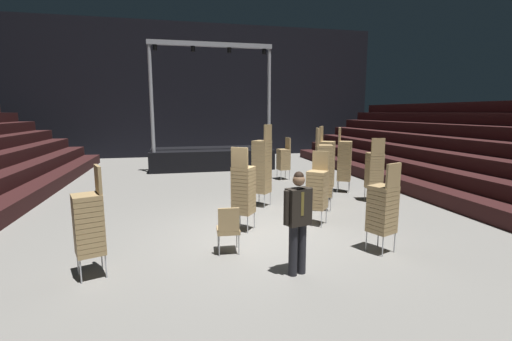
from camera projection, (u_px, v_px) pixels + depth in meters
name	position (u px, v px, depth m)	size (l,w,h in m)	color
ground_plane	(255.00, 235.00, 8.14)	(22.00, 30.00, 0.10)	slate
arena_end_wall	(202.00, 91.00, 21.91)	(22.00, 0.30, 8.00)	black
stage_riser	(211.00, 156.00, 17.60)	(5.83, 2.71, 5.79)	black
man_with_tie	(298.00, 217.00, 5.93)	(0.57, 0.33, 1.78)	black
chair_stack_front_left	(89.00, 223.00, 5.86)	(0.56, 0.56, 1.88)	#B2B5BA
chair_stack_front_right	(262.00, 166.00, 10.32)	(0.62, 0.62, 2.39)	#B2B5BA
chair_stack_mid_left	(323.00, 170.00, 9.91)	(0.54, 0.54, 2.31)	#B2B5BA
chair_stack_mid_right	(243.00, 189.00, 8.22)	(0.62, 0.62, 1.96)	#B2B5BA
chair_stack_mid_centre	(383.00, 208.00, 6.93)	(0.57, 0.57, 1.79)	#B2B5BA
chair_stack_rear_left	(344.00, 160.00, 12.16)	(0.60, 0.60, 2.22)	#B2B5BA
chair_stack_rear_right	(326.00, 163.00, 11.08)	(0.61, 0.61, 2.31)	#B2B5BA
chair_stack_rear_centre	(317.00, 188.00, 8.66)	(0.62, 0.62, 1.79)	#B2B5BA
chair_stack_aisle_left	(284.00, 159.00, 14.51)	(0.50, 0.50, 1.71)	#B2B5BA
chair_stack_aisle_right	(374.00, 170.00, 10.93)	(0.51, 0.51, 1.96)	#B2B5BA
loose_chair_near_man	(228.00, 227.00, 6.92)	(0.47, 0.47, 0.95)	#B2B5BA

